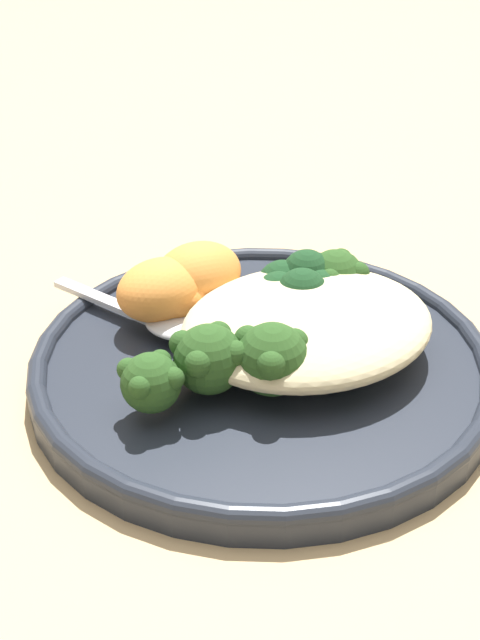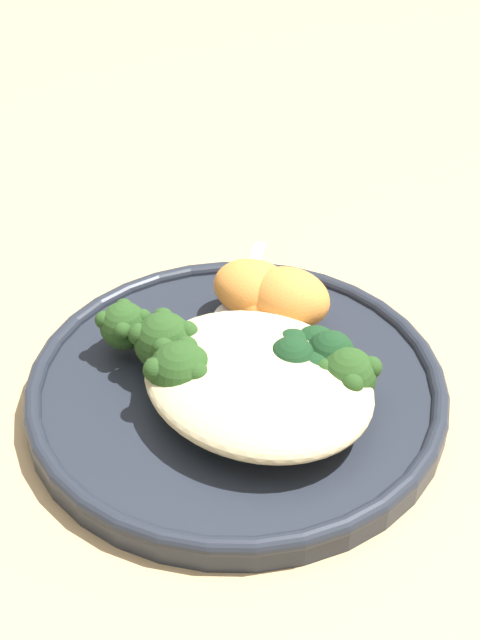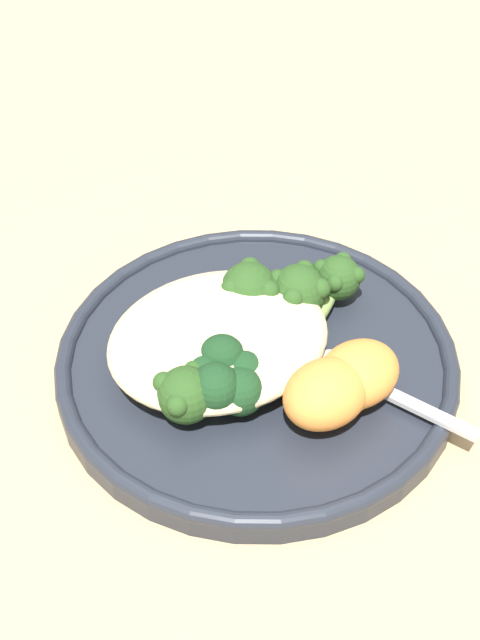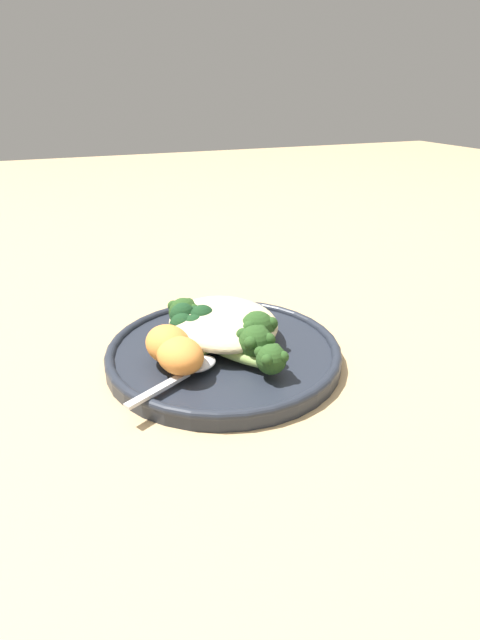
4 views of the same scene
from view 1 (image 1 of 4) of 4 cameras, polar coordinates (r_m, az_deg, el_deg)
The scene contains 14 objects.
ground_plane at distance 0.55m, azimuth 1.42°, elevation -3.87°, with size 4.00×4.00×0.00m, color tan.
plate at distance 0.54m, azimuth 1.85°, elevation -2.84°, with size 0.28×0.28×0.02m.
quinoa_mound at distance 0.53m, azimuth 4.34°, elevation -0.27°, with size 0.15×0.13×0.03m, color beige.
broccoli_stalk_0 at distance 0.49m, azimuth -4.98°, elevation -3.56°, with size 0.10×0.07×0.03m.
broccoli_stalk_1 at distance 0.50m, azimuth -1.88°, elevation -2.30°, with size 0.06×0.07×0.04m.
broccoli_stalk_2 at distance 0.50m, azimuth 1.78°, elevation -2.33°, with size 0.04×0.09×0.04m.
broccoli_stalk_3 at distance 0.52m, azimuth 4.42°, elevation -2.08°, with size 0.07×0.11×0.03m.
broccoli_stalk_4 at distance 0.53m, azimuth 4.83°, elevation -0.65°, with size 0.08×0.07×0.03m.
broccoli_stalk_5 at distance 0.57m, azimuth 5.25°, elevation 2.23°, with size 0.11×0.04×0.04m.
sweet_potato_chunk_0 at distance 0.58m, azimuth -2.71°, elevation 2.94°, with size 0.06×0.05×0.04m, color orange.
sweet_potato_chunk_1 at distance 0.56m, azimuth -5.06°, elevation 1.96°, with size 0.06×0.05×0.04m, color orange.
sweet_potato_chunk_2 at distance 0.57m, azimuth -4.08°, elevation 1.77°, with size 0.06×0.04×0.03m, color orange.
kale_tuft at distance 0.56m, azimuth 3.70°, elevation 1.99°, with size 0.06×0.06×0.04m.
spoon at distance 0.56m, azimuth -5.34°, elevation 0.02°, with size 0.07×0.12×0.01m.
Camera 1 is at (0.21, 0.40, 0.32)m, focal length 50.00 mm.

